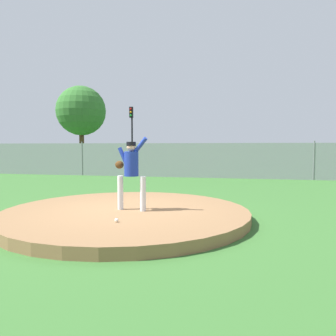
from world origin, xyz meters
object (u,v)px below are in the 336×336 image
Objects in this scene: parked_car_teal at (292,160)px; traffic_light_near at (132,126)px; parked_car_burgundy at (50,158)px; baseball at (117,220)px; pitcher_youth at (131,168)px; traffic_cone_orange at (170,166)px; parked_car_champagne at (191,159)px.

traffic_light_near reaches higher than parked_car_teal.
parked_car_burgundy is 0.97× the size of traffic_light_near.
parked_car_burgundy is (-11.53, 16.06, 0.57)m from baseball.
traffic_cone_orange is (-2.23, 15.23, -0.91)m from pitcher_youth.
pitcher_youth is 0.34× the size of parked_car_burgundy.
baseball is 16.21m from parked_car_champagne.
baseball is 0.01× the size of traffic_light_near.
parked_car_teal is at bearing 68.33° from pitcher_youth.
parked_car_teal is at bearing -6.09° from traffic_cone_orange.
pitcher_youth is at bearing -111.67° from parked_car_teal.
traffic_light_near reaches higher than parked_car_burgundy.
traffic_cone_orange is at bearing 98.33° from pitcher_youth.
parked_car_burgundy reaches higher than baseball.
parked_car_champagne is at bearing 174.24° from parked_car_teal.
parked_car_burgundy reaches higher than parked_car_champagne.
baseball is at bearing -109.88° from parked_car_teal.
parked_car_teal reaches higher than baseball.
parked_car_teal is at bearing 70.12° from baseball.
parked_car_champagne is 0.94× the size of traffic_light_near.
parked_car_teal is at bearing -20.97° from traffic_light_near.
pitcher_youth reaches higher than parked_car_champagne.
parked_car_champagne is 10.72m from parked_car_burgundy.
pitcher_youth is 15.48m from parked_car_teal.
traffic_light_near is (-6.42, 20.15, 3.13)m from baseball.
parked_car_teal is at bearing -5.76° from parked_car_champagne.
parked_car_burgundy reaches higher than parked_car_teal.
baseball is 0.13× the size of traffic_cone_orange.
parked_car_burgundy is at bearing 127.48° from pitcher_youth.
parked_car_champagne is at bearing 0.63° from parked_car_burgundy.
baseball is at bearing -81.92° from traffic_cone_orange.
baseball is 0.02× the size of parked_car_teal.
pitcher_youth is 1.47m from baseball.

